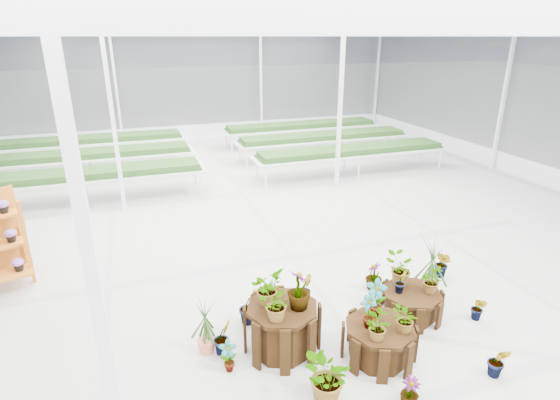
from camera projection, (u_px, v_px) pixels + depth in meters
name	position (u px, v px, depth m)	size (l,w,h in m)	color
ground_plane	(287.00, 264.00, 8.58)	(24.00, 24.00, 0.00)	gray
greenhouse_shell	(288.00, 153.00, 7.79)	(18.00, 24.00, 4.50)	white
steel_frame	(288.00, 153.00, 7.79)	(18.00, 24.00, 4.50)	silver
nursery_benches	(216.00, 155.00, 14.81)	(16.00, 7.00, 0.84)	silver
plinth_tall	(282.00, 328.00, 6.13)	(1.05, 1.05, 0.71)	black
plinth_mid	(379.00, 342.00, 6.00)	(0.99, 0.99, 0.52)	black
plinth_low	(411.00, 303.00, 6.94)	(0.96, 0.96, 0.43)	black
nursery_plants	(344.00, 305.00, 6.29)	(4.82, 2.79, 1.29)	#234218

